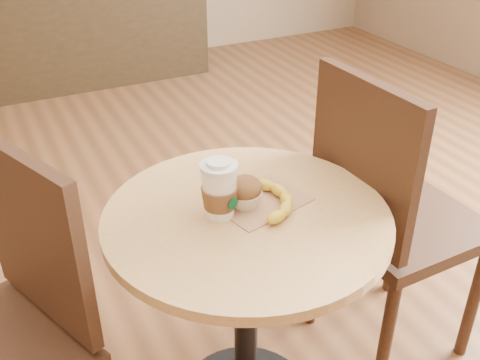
{
  "coord_description": "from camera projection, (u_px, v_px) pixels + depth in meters",
  "views": [
    {
      "loc": [
        -0.63,
        -1.19,
        1.57
      ],
      "look_at": [
        -0.07,
        -0.06,
        0.83
      ],
      "focal_mm": 42.0,
      "sensor_mm": 36.0,
      "label": 1
    }
  ],
  "objects": [
    {
      "name": "service_counter",
      "position": [
        54.0,
        15.0,
        4.14
      ],
      "size": [
        2.3,
        0.65,
        1.04
      ],
      "color": "black",
      "rests_on": "ground"
    },
    {
      "name": "chair_right",
      "position": [
        387.0,
        214.0,
        1.78
      ],
      "size": [
        0.47,
        0.47,
        1.04
      ],
      "rotation": [
        0.0,
        0.0,
        1.61
      ],
      "color": "#382113",
      "rests_on": "ground"
    },
    {
      "name": "cafe_table",
      "position": [
        246.0,
        272.0,
        1.57
      ],
      "size": [
        0.76,
        0.76,
        0.75
      ],
      "color": "black",
      "rests_on": "ground"
    },
    {
      "name": "chair_left",
      "position": [
        4.0,
        334.0,
        1.37
      ],
      "size": [
        0.57,
        0.57,
        1.0
      ],
      "rotation": [
        0.0,
        0.0,
        -1.19
      ],
      "color": "#382113",
      "rests_on": "ground"
    },
    {
      "name": "muffin",
      "position": [
        245.0,
        192.0,
        1.47
      ],
      "size": [
        0.1,
        0.1,
        0.09
      ],
      "color": "silver",
      "rests_on": "kraft_bag"
    },
    {
      "name": "banana",
      "position": [
        271.0,
        197.0,
        1.5
      ],
      "size": [
        0.17,
        0.26,
        0.03
      ],
      "primitive_type": null,
      "rotation": [
        0.0,
        0.0,
        -0.17
      ],
      "color": "gold",
      "rests_on": "kraft_bag"
    },
    {
      "name": "coffee_cup",
      "position": [
        219.0,
        192.0,
        1.42
      ],
      "size": [
        0.1,
        0.1,
        0.16
      ],
      "rotation": [
        0.0,
        0.0,
        0.38
      ],
      "color": "white",
      "rests_on": "cafe_table"
    },
    {
      "name": "kraft_bag",
      "position": [
        261.0,
        201.0,
        1.52
      ],
      "size": [
        0.28,
        0.23,
        0.0
      ],
      "primitive_type": "cube",
      "rotation": [
        0.0,
        0.0,
        0.25
      ],
      "color": "#A87651",
      "rests_on": "cafe_table"
    }
  ]
}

